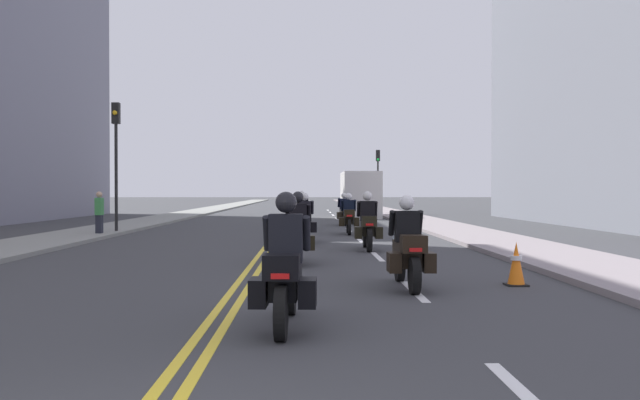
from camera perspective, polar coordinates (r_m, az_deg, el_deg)
name	(u,v)px	position (r m, az deg, el deg)	size (l,w,h in m)	color
ground_plane	(292,213)	(51.42, -2.31, -1.09)	(264.00, 264.00, 0.00)	#37393B
sidewalk_left	(195,212)	(52.07, -10.22, -1.01)	(2.78, 144.00, 0.12)	gray
sidewalk_right	(389,212)	(51.76, 5.65, -1.01)	(2.78, 144.00, 0.12)	gray
centreline_yellow_inner	(290,213)	(51.42, -2.44, -1.09)	(0.12, 132.00, 0.01)	yellow
centreline_yellow_outer	(294,213)	(51.42, -2.17, -1.09)	(0.12, 132.00, 0.01)	yellow
lane_dashes_white	(345,226)	(32.47, 2.06, -2.16)	(0.14, 56.40, 0.01)	silver
building_right_1	(637,68)	(39.11, 24.58, 9.78)	(9.09, 21.65, 15.67)	slate
motorcycle_0	(285,274)	(8.36, -2.85, -6.10)	(0.78, 2.25, 1.64)	black
motorcycle_1	(408,251)	(11.86, 7.20, -4.17)	(0.77, 2.23, 1.58)	black
motorcycle_2	(298,234)	(15.75, -1.83, -2.83)	(0.76, 2.22, 1.64)	black
motorcycle_3	(368,226)	(19.43, 3.93, -2.18)	(0.77, 2.21, 1.64)	black
motorcycle_4	(305,222)	(22.29, -1.26, -1.79)	(0.76, 2.17, 1.59)	black
motorcycle_5	(349,217)	(26.49, 2.37, -1.41)	(0.77, 2.11, 1.57)	black
motorcycle_6	(302,213)	(29.91, -1.50, -1.11)	(0.78, 2.19, 1.66)	black
motorcycle_7	(344,212)	(33.28, 2.00, -1.00)	(0.78, 2.17, 1.56)	black
traffic_cone_0	(516,264)	(12.62, 15.78, -5.07)	(0.37, 0.37, 0.76)	black
traffic_light_near	(116,144)	(27.72, -16.38, 4.43)	(0.28, 0.38, 5.02)	black
traffic_light_far	(378,170)	(49.84, 4.77, 2.48)	(0.28, 0.38, 4.57)	black
pedestrian_1	(99,213)	(26.33, -17.64, -1.05)	(0.24, 0.49, 1.63)	#222530
parked_truck	(360,197)	(43.24, 3.26, 0.25)	(2.20, 6.50, 2.80)	#C0B4C3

